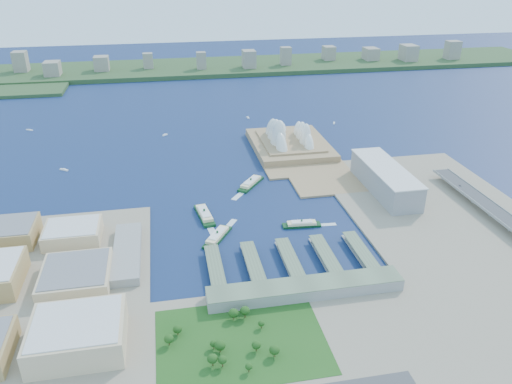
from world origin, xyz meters
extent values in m
plane|color=#0F1C49|center=(0.00, 0.00, 0.00)|extent=(3000.00, 3000.00, 0.00)
cube|color=gray|center=(-250.00, -105.00, 1.50)|extent=(220.00, 390.00, 3.00)
cube|color=gray|center=(0.00, -210.00, 1.50)|extent=(720.00, 180.00, 3.00)
cube|color=gray|center=(240.00, -50.00, 1.50)|extent=(240.00, 500.00, 3.00)
cube|color=#987953|center=(107.50, 260.00, 1.50)|extent=(135.00, 220.00, 3.00)
cube|color=#2D4926|center=(0.00, 980.00, 6.00)|extent=(2200.00, 260.00, 12.00)
cube|color=gray|center=(195.00, 80.00, 20.50)|extent=(45.00, 155.00, 35.00)
cube|color=gray|center=(15.00, -135.00, 9.00)|extent=(200.00, 28.00, 12.00)
imported|color=slate|center=(296.00, 49.21, 15.44)|extent=(1.66, 4.09, 1.19)
camera|label=1|loc=(-111.58, -529.18, 314.95)|focal=35.00mm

